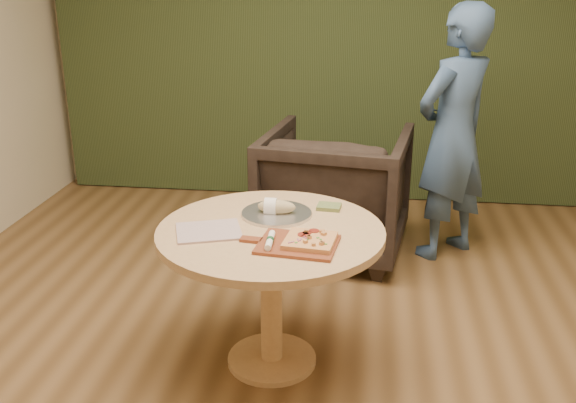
{
  "coord_description": "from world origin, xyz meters",
  "views": [
    {
      "loc": [
        0.27,
        -2.53,
        1.95
      ],
      "look_at": [
        -0.08,
        0.25,
        0.9
      ],
      "focal_mm": 40.0,
      "sensor_mm": 36.0,
      "label": 1
    }
  ],
  "objects_px": {
    "cutlery_roll": "(270,240)",
    "person_standing": "(453,135)",
    "pedestal_table": "(271,255)",
    "armchair": "(336,185)",
    "serving_tray": "(277,213)",
    "bread_roll": "(275,207)",
    "pizza_paddle": "(295,244)",
    "flatbread_pizza": "(310,240)"
  },
  "relations": [
    {
      "from": "cutlery_roll",
      "to": "person_standing",
      "type": "height_order",
      "value": "person_standing"
    },
    {
      "from": "pedestal_table",
      "to": "armchair",
      "type": "xyz_separation_m",
      "value": [
        0.24,
        1.44,
        -0.12
      ]
    },
    {
      "from": "cutlery_roll",
      "to": "serving_tray",
      "type": "xyz_separation_m",
      "value": [
        -0.03,
        0.39,
        -0.02
      ]
    },
    {
      "from": "bread_roll",
      "to": "armchair",
      "type": "relative_size",
      "value": 0.2
    },
    {
      "from": "serving_tray",
      "to": "bread_roll",
      "type": "relative_size",
      "value": 1.84
    },
    {
      "from": "pizza_paddle",
      "to": "bread_roll",
      "type": "relative_size",
      "value": 2.39
    },
    {
      "from": "pedestal_table",
      "to": "serving_tray",
      "type": "distance_m",
      "value": 0.23
    },
    {
      "from": "pedestal_table",
      "to": "person_standing",
      "type": "relative_size",
      "value": 0.64
    },
    {
      "from": "armchair",
      "to": "pizza_paddle",
      "type": "bearing_deg",
      "value": 95.0
    },
    {
      "from": "pizza_paddle",
      "to": "person_standing",
      "type": "xyz_separation_m",
      "value": [
        0.87,
        1.68,
        0.11
      ]
    },
    {
      "from": "cutlery_roll",
      "to": "serving_tray",
      "type": "bearing_deg",
      "value": 91.9
    },
    {
      "from": "pizza_paddle",
      "to": "cutlery_roll",
      "type": "distance_m",
      "value": 0.12
    },
    {
      "from": "pizza_paddle",
      "to": "cutlery_roll",
      "type": "xyz_separation_m",
      "value": [
        -0.11,
        -0.02,
        0.02
      ]
    },
    {
      "from": "flatbread_pizza",
      "to": "person_standing",
      "type": "relative_size",
      "value": 0.14
    },
    {
      "from": "pedestal_table",
      "to": "pizza_paddle",
      "type": "xyz_separation_m",
      "value": [
        0.14,
        -0.18,
        0.15
      ]
    },
    {
      "from": "pedestal_table",
      "to": "serving_tray",
      "type": "xyz_separation_m",
      "value": [
        0.0,
        0.18,
        0.15
      ]
    },
    {
      "from": "cutlery_roll",
      "to": "person_standing",
      "type": "xyz_separation_m",
      "value": [
        0.98,
        1.7,
        0.08
      ]
    },
    {
      "from": "pedestal_table",
      "to": "flatbread_pizza",
      "type": "distance_m",
      "value": 0.32
    },
    {
      "from": "person_standing",
      "to": "bread_roll",
      "type": "bearing_deg",
      "value": 9.2
    },
    {
      "from": "serving_tray",
      "to": "pedestal_table",
      "type": "bearing_deg",
      "value": -90.85
    },
    {
      "from": "pizza_paddle",
      "to": "serving_tray",
      "type": "height_order",
      "value": "serving_tray"
    },
    {
      "from": "pizza_paddle",
      "to": "person_standing",
      "type": "distance_m",
      "value": 1.89
    },
    {
      "from": "serving_tray",
      "to": "person_standing",
      "type": "distance_m",
      "value": 1.66
    },
    {
      "from": "serving_tray",
      "to": "armchair",
      "type": "xyz_separation_m",
      "value": [
        0.23,
        1.25,
        -0.26
      ]
    },
    {
      "from": "armchair",
      "to": "serving_tray",
      "type": "bearing_deg",
      "value": 87.8
    },
    {
      "from": "flatbread_pizza",
      "to": "pedestal_table",
      "type": "bearing_deg",
      "value": 140.14
    },
    {
      "from": "cutlery_roll",
      "to": "serving_tray",
      "type": "relative_size",
      "value": 0.56
    },
    {
      "from": "serving_tray",
      "to": "armchair",
      "type": "relative_size",
      "value": 0.36
    },
    {
      "from": "pedestal_table",
      "to": "pizza_paddle",
      "type": "bearing_deg",
      "value": -52.11
    },
    {
      "from": "flatbread_pizza",
      "to": "serving_tray",
      "type": "bearing_deg",
      "value": 119.92
    },
    {
      "from": "bread_roll",
      "to": "armchair",
      "type": "distance_m",
      "value": 1.31
    },
    {
      "from": "armchair",
      "to": "person_standing",
      "type": "distance_m",
      "value": 0.86
    },
    {
      "from": "bread_roll",
      "to": "serving_tray",
      "type": "bearing_deg",
      "value": 0.0
    },
    {
      "from": "pedestal_table",
      "to": "flatbread_pizza",
      "type": "relative_size",
      "value": 4.52
    },
    {
      "from": "flatbread_pizza",
      "to": "person_standing",
      "type": "bearing_deg",
      "value": 64.24
    },
    {
      "from": "pedestal_table",
      "to": "serving_tray",
      "type": "height_order",
      "value": "serving_tray"
    },
    {
      "from": "cutlery_roll",
      "to": "bread_roll",
      "type": "relative_size",
      "value": 1.03
    },
    {
      "from": "flatbread_pizza",
      "to": "armchair",
      "type": "height_order",
      "value": "armchair"
    },
    {
      "from": "cutlery_roll",
      "to": "armchair",
      "type": "xyz_separation_m",
      "value": [
        0.21,
        1.64,
        -0.29
      ]
    },
    {
      "from": "armchair",
      "to": "person_standing",
      "type": "xyz_separation_m",
      "value": [
        0.78,
        0.06,
        0.37
      ]
    },
    {
      "from": "pedestal_table",
      "to": "flatbread_pizza",
      "type": "xyz_separation_m",
      "value": [
        0.21,
        -0.17,
        0.17
      ]
    },
    {
      "from": "armchair",
      "to": "cutlery_roll",
      "type": "bearing_deg",
      "value": 91.14
    }
  ]
}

